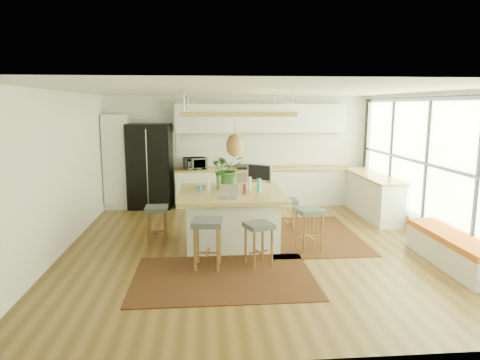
{
  "coord_description": "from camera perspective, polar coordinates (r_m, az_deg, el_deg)",
  "views": [
    {
      "loc": [
        -0.86,
        -7.25,
        2.45
      ],
      "look_at": [
        -0.2,
        0.5,
        1.1
      ],
      "focal_mm": 32.09,
      "sensor_mm": 36.0,
      "label": 1
    }
  ],
  "objects": [
    {
      "name": "floor",
      "position": [
        7.7,
        1.82,
        -8.71
      ],
      "size": [
        7.0,
        7.0,
        0.0
      ],
      "primitive_type": "plane",
      "color": "brown",
      "rests_on": "ground"
    },
    {
      "name": "ceiling",
      "position": [
        7.31,
        1.93,
        11.8
      ],
      "size": [
        7.0,
        7.0,
        0.0
      ],
      "primitive_type": "plane",
      "rotation": [
        3.14,
        0.0,
        0.0
      ],
      "color": "white",
      "rests_on": "ground"
    },
    {
      "name": "wall_back",
      "position": [
        10.84,
        -0.28,
        4.02
      ],
      "size": [
        6.5,
        0.0,
        6.5
      ],
      "primitive_type": "plane",
      "rotation": [
        1.57,
        0.0,
        0.0
      ],
      "color": "silver",
      "rests_on": "ground"
    },
    {
      "name": "wall_front",
      "position": [
        4.0,
        7.74,
        -6.19
      ],
      "size": [
        6.5,
        0.0,
        6.5
      ],
      "primitive_type": "plane",
      "rotation": [
        -1.57,
        0.0,
        0.0
      ],
      "color": "silver",
      "rests_on": "ground"
    },
    {
      "name": "wall_left",
      "position": [
        7.72,
        -22.86,
        0.87
      ],
      "size": [
        0.0,
        7.0,
        7.0
      ],
      "primitive_type": "plane",
      "rotation": [
        1.57,
        0.0,
        1.57
      ],
      "color": "silver",
      "rests_on": "ground"
    },
    {
      "name": "wall_right",
      "position": [
        8.41,
        24.46,
        1.44
      ],
      "size": [
        0.0,
        7.0,
        7.0
      ],
      "primitive_type": "plane",
      "rotation": [
        1.57,
        0.0,
        -1.57
      ],
      "color": "silver",
      "rests_on": "ground"
    },
    {
      "name": "window_wall",
      "position": [
        8.39,
        24.31,
        1.77
      ],
      "size": [
        0.1,
        6.2,
        2.6
      ],
      "primitive_type": null,
      "color": "black",
      "rests_on": "wall_right"
    },
    {
      "name": "pantry",
      "position": [
        10.72,
        -16.07,
        2.36
      ],
      "size": [
        0.55,
        0.6,
        2.25
      ],
      "primitive_type": "cube",
      "color": "silver",
      "rests_on": "floor"
    },
    {
      "name": "back_counter_base",
      "position": [
        10.72,
        2.79,
        -0.98
      ],
      "size": [
        4.2,
        0.6,
        0.88
      ],
      "primitive_type": "cube",
      "color": "silver",
      "rests_on": "floor"
    },
    {
      "name": "back_counter_top",
      "position": [
        10.64,
        2.81,
        1.45
      ],
      "size": [
        4.24,
        0.64,
        0.05
      ],
      "primitive_type": "cube",
      "color": "olive",
      "rests_on": "back_counter_base"
    },
    {
      "name": "backsplash",
      "position": [
        10.88,
        2.62,
        4.03
      ],
      "size": [
        4.2,
        0.02,
        0.8
      ],
      "primitive_type": "cube",
      "color": "white",
      "rests_on": "wall_back"
    },
    {
      "name": "upper_cabinets",
      "position": [
        10.67,
        2.77,
        8.22
      ],
      "size": [
        4.2,
        0.34,
        0.7
      ],
      "primitive_type": "cube",
      "color": "silver",
      "rests_on": "wall_back"
    },
    {
      "name": "range",
      "position": [
        10.68,
        1.46,
        -0.69
      ],
      "size": [
        0.76,
        0.62,
        1.0
      ],
      "primitive_type": null,
      "color": "#A5A5AA",
      "rests_on": "floor"
    },
    {
      "name": "right_counter_base",
      "position": [
        10.2,
        17.08,
        -1.97
      ],
      "size": [
        0.6,
        2.5,
        0.88
      ],
      "primitive_type": "cube",
      "color": "silver",
      "rests_on": "floor"
    },
    {
      "name": "right_counter_top",
      "position": [
        10.12,
        17.21,
        0.58
      ],
      "size": [
        0.64,
        2.54,
        0.05
      ],
      "primitive_type": "cube",
      "color": "olive",
      "rests_on": "right_counter_base"
    },
    {
      "name": "window_bench",
      "position": [
        7.48,
        26.32,
        -8.31
      ],
      "size": [
        0.52,
        2.0,
        0.5
      ],
      "primitive_type": null,
      "color": "silver",
      "rests_on": "floor"
    },
    {
      "name": "ceiling_panel",
      "position": [
        7.68,
        -0.69,
        6.86
      ],
      "size": [
        1.86,
        1.86,
        0.8
      ],
      "primitive_type": null,
      "color": "olive",
      "rests_on": "ceiling"
    },
    {
      "name": "rug_near",
      "position": [
        6.35,
        -2.2,
        -12.79
      ],
      "size": [
        2.6,
        1.8,
        0.01
      ],
      "primitive_type": "cube",
      "color": "black",
      "rests_on": "floor"
    },
    {
      "name": "rug_right",
      "position": [
        8.4,
        9.16,
        -7.21
      ],
      "size": [
        1.8,
        2.6,
        0.01
      ],
      "primitive_type": "cube",
      "color": "black",
      "rests_on": "floor"
    },
    {
      "name": "fridge",
      "position": [
        10.6,
        -11.81,
        1.36
      ],
      "size": [
        1.06,
        0.85,
        2.03
      ],
      "primitive_type": null,
      "rotation": [
        0.0,
        0.0,
        -0.06
      ],
      "color": "black",
      "rests_on": "floor"
    },
    {
      "name": "island",
      "position": [
        7.8,
        -1.19,
        -4.91
      ],
      "size": [
        1.85,
        1.85,
        0.93
      ],
      "primitive_type": null,
      "color": "olive",
      "rests_on": "floor"
    },
    {
      "name": "stool_near_left",
      "position": [
        6.62,
        -4.34,
        -8.63
      ],
      "size": [
        0.49,
        0.49,
        0.75
      ],
      "primitive_type": null,
      "rotation": [
        0.0,
        0.0,
        -0.11
      ],
      "color": "#3E4445",
      "rests_on": "floor"
    },
    {
      "name": "stool_near_right",
      "position": [
        6.72,
        2.49,
        -8.34
      ],
      "size": [
        0.51,
        0.51,
        0.67
      ],
      "primitive_type": null,
      "rotation": [
        0.0,
        0.0,
        0.36
      ],
      "color": "#3E4445",
      "rests_on": "floor"
    },
    {
      "name": "stool_right_front",
      "position": [
        7.51,
        9.16,
        -6.48
      ],
      "size": [
        0.5,
        0.5,
        0.72
      ],
      "primitive_type": null,
      "rotation": [
        0.0,
        0.0,
        1.76
      ],
      "color": "#3E4445",
      "rests_on": "floor"
    },
    {
      "name": "stool_right_back",
      "position": [
        8.46,
        6.28,
        -4.55
      ],
      "size": [
        0.4,
        0.4,
        0.65
      ],
      "primitive_type": null,
      "rotation": [
        0.0,
        0.0,
        1.54
      ],
      "color": "#3E4445",
      "rests_on": "floor"
    },
    {
      "name": "stool_left_side",
      "position": [
        7.93,
        -10.98,
        -5.66
      ],
      "size": [
        0.4,
        0.4,
        0.67
      ],
      "primitive_type": null,
      "rotation": [
        0.0,
        0.0,
        -1.56
      ],
      "color": "#3E4445",
      "rests_on": "floor"
    },
    {
      "name": "laptop",
      "position": [
        7.11,
        -1.73,
        -1.51
      ],
      "size": [
        0.39,
        0.41,
        0.23
      ],
      "primitive_type": null,
      "rotation": [
        0.0,
        0.0,
        -0.3
      ],
      "color": "#A5A5AA",
      "rests_on": "island"
    },
    {
      "name": "monitor",
      "position": [
        7.94,
        2.58,
        0.7
      ],
      "size": [
        0.51,
        0.44,
        0.46
      ],
      "primitive_type": null,
      "rotation": [
        0.0,
        0.0,
        -0.63
      ],
      "color": "#A5A5AA",
      "rests_on": "island"
    },
    {
      "name": "microwave",
      "position": [
        10.49,
        -5.98,
        2.39
      ],
      "size": [
        0.58,
        0.45,
        0.35
      ],
      "primitive_type": "imported",
      "rotation": [
        0.0,
        0.0,
        0.36
      ],
      "color": "#A5A5AA",
      "rests_on": "back_counter_top"
    },
    {
      "name": "island_plant",
      "position": [
        8.1,
        -1.76,
        1.02
      ],
      "size": [
        0.89,
        0.92,
        0.55
      ],
      "primitive_type": "imported",
      "rotation": [
        0.0,
        0.0,
        0.47
      ],
      "color": "#1E4C19",
      "rests_on": "island"
    },
    {
      "name": "island_bowl",
      "position": [
        8.14,
        -5.24,
        -0.79
      ],
      "size": [
        0.24,
        0.24,
        0.05
      ],
      "primitive_type": "imported",
      "rotation": [
        0.0,
        0.0,
        -0.25
      ],
      "color": "silver",
      "rests_on": "island"
    },
    {
      "name": "island_bottle_0",
      "position": [
        7.76,
        -5.31,
        -0.78
      ],
      "size": [
        0.07,
        0.07,
        0.19
      ],
      "primitive_type": "cylinder",
      "color": "#32BFC9",
      "rests_on": "island"
    },
    {
      "name": "island_bottle_1",
      "position": [
        7.51,
        -4.18,
        -1.12
      ],
      "size": [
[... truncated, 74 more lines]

